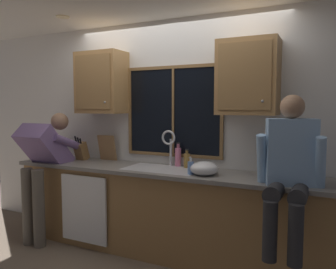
% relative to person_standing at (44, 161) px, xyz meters
% --- Properties ---
extents(back_wall, '(5.88, 0.12, 2.55)m').
position_rel_person_standing_xyz_m(back_wall, '(1.40, 0.65, 0.33)').
color(back_wall, silver).
rests_on(back_wall, floor).
extents(ceiling_downlight_left, '(0.14, 0.14, 0.01)m').
position_rel_person_standing_xyz_m(ceiling_downlight_left, '(0.36, -0.01, 1.60)').
color(ceiling_downlight_left, '#FFEAB2').
extents(window_glass, '(1.10, 0.02, 0.95)m').
position_rel_person_standing_xyz_m(window_glass, '(1.40, 0.58, 0.58)').
color(window_glass, black).
extents(window_frame_top, '(1.17, 0.02, 0.04)m').
position_rel_person_standing_xyz_m(window_frame_top, '(1.40, 0.57, 1.08)').
color(window_frame_top, brown).
extents(window_frame_bottom, '(1.17, 0.02, 0.04)m').
position_rel_person_standing_xyz_m(window_frame_bottom, '(1.40, 0.57, 0.09)').
color(window_frame_bottom, brown).
extents(window_frame_left, '(0.03, 0.02, 0.95)m').
position_rel_person_standing_xyz_m(window_frame_left, '(0.83, 0.57, 0.58)').
color(window_frame_left, brown).
extents(window_frame_right, '(0.03, 0.02, 0.95)m').
position_rel_person_standing_xyz_m(window_frame_right, '(1.97, 0.57, 0.58)').
color(window_frame_right, brown).
extents(window_mullion_center, '(0.02, 0.02, 0.95)m').
position_rel_person_standing_xyz_m(window_mullion_center, '(1.40, 0.57, 0.58)').
color(window_mullion_center, brown).
extents(lower_cabinet_run, '(3.48, 0.58, 0.88)m').
position_rel_person_standing_xyz_m(lower_cabinet_run, '(1.40, 0.30, -0.50)').
color(lower_cabinet_run, olive).
rests_on(lower_cabinet_run, floor).
extents(countertop, '(3.54, 0.62, 0.04)m').
position_rel_person_standing_xyz_m(countertop, '(1.40, 0.28, -0.04)').
color(countertop, slate).
rests_on(countertop, lower_cabinet_run).
extents(dishwasher_front, '(0.60, 0.02, 0.74)m').
position_rel_person_standing_xyz_m(dishwasher_front, '(0.60, -0.02, -0.48)').
color(dishwasher_front, white).
extents(upper_cabinet_left, '(0.57, 0.36, 0.72)m').
position_rel_person_standing_xyz_m(upper_cabinet_left, '(0.54, 0.42, 0.92)').
color(upper_cabinet_left, '#A87A47').
extents(upper_cabinet_right, '(0.57, 0.36, 0.72)m').
position_rel_person_standing_xyz_m(upper_cabinet_right, '(2.27, 0.42, 0.92)').
color(upper_cabinet_right, '#A87A47').
extents(sink, '(0.80, 0.46, 0.21)m').
position_rel_person_standing_xyz_m(sink, '(1.40, 0.29, -0.12)').
color(sink, '#B7B7BC').
rests_on(sink, lower_cabinet_run).
extents(faucet, '(0.18, 0.09, 0.40)m').
position_rel_person_standing_xyz_m(faucet, '(1.41, 0.47, 0.23)').
color(faucet, silver).
rests_on(faucet, countertop).
extents(person_standing, '(0.53, 0.71, 1.50)m').
position_rel_person_standing_xyz_m(person_standing, '(0.00, 0.00, 0.00)').
color(person_standing, '#595147').
rests_on(person_standing, floor).
extents(person_sitting_on_counter, '(0.54, 0.65, 1.26)m').
position_rel_person_standing_xyz_m(person_sitting_on_counter, '(2.71, 0.02, 0.16)').
color(person_sitting_on_counter, '#262628').
rests_on(person_sitting_on_counter, countertop).
extents(knife_block, '(0.12, 0.18, 0.32)m').
position_rel_person_standing_xyz_m(knife_block, '(0.23, 0.39, 0.09)').
color(knife_block, olive).
rests_on(knife_block, countertop).
extents(cutting_board, '(0.24, 0.09, 0.31)m').
position_rel_person_standing_xyz_m(cutting_board, '(0.54, 0.50, 0.13)').
color(cutting_board, '#997047').
rests_on(cutting_board, countertop).
extents(mixing_bowl, '(0.28, 0.28, 0.14)m').
position_rel_person_standing_xyz_m(mixing_bowl, '(1.91, 0.19, 0.04)').
color(mixing_bowl, silver).
rests_on(mixing_bowl, countertop).
extents(soap_dispenser, '(0.06, 0.07, 0.17)m').
position_rel_person_standing_xyz_m(soap_dispenser, '(1.79, 0.15, 0.05)').
color(soap_dispenser, '#668CCC').
rests_on(soap_dispenser, countertop).
extents(bottle_green_glass, '(0.07, 0.07, 0.26)m').
position_rel_person_standing_xyz_m(bottle_green_glass, '(1.49, 0.51, 0.09)').
color(bottle_green_glass, pink).
rests_on(bottle_green_glass, countertop).
extents(bottle_tall_clear, '(0.07, 0.07, 0.20)m').
position_rel_person_standing_xyz_m(bottle_tall_clear, '(1.62, 0.46, 0.06)').
color(bottle_tall_clear, olive).
rests_on(bottle_tall_clear, countertop).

